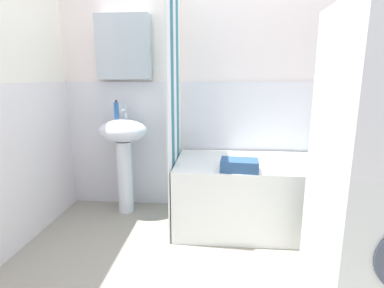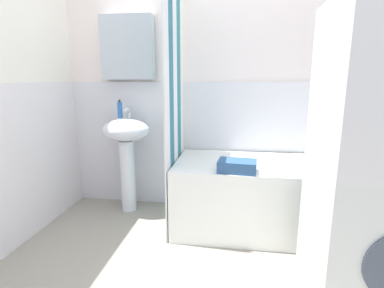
% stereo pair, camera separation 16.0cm
% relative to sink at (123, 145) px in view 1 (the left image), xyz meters
% --- Properties ---
extents(wall_back_tiled, '(3.60, 0.18, 2.40)m').
position_rel_sink_xyz_m(wall_back_tiled, '(0.89, 0.23, 0.50)').
color(wall_back_tiled, white).
rests_on(wall_back_tiled, ground_plane).
extents(sink, '(0.44, 0.34, 0.87)m').
position_rel_sink_xyz_m(sink, '(0.00, 0.00, 0.00)').
color(sink, white).
rests_on(sink, ground_plane).
extents(faucet, '(0.03, 0.12, 0.12)m').
position_rel_sink_xyz_m(faucet, '(-0.00, 0.08, 0.29)').
color(faucet, silver).
rests_on(faucet, sink).
extents(soap_dispenser, '(0.05, 0.05, 0.17)m').
position_rel_sink_xyz_m(soap_dispenser, '(-0.07, 0.06, 0.31)').
color(soap_dispenser, '#295999').
rests_on(soap_dispenser, sink).
extents(bathtub, '(1.49, 0.73, 0.57)m').
position_rel_sink_xyz_m(bathtub, '(1.25, -0.18, -0.36)').
color(bathtub, white).
rests_on(bathtub, ground_plane).
extents(shower_curtain, '(0.01, 0.73, 2.00)m').
position_rel_sink_xyz_m(shower_curtain, '(0.50, -0.18, 0.36)').
color(shower_curtain, white).
rests_on(shower_curtain, ground_plane).
extents(lotion_bottle, '(0.06, 0.06, 0.20)m').
position_rel_sink_xyz_m(lotion_bottle, '(1.90, 0.14, 0.02)').
color(lotion_bottle, orange).
rests_on(lotion_bottle, bathtub).
extents(conditioner_bottle, '(0.06, 0.06, 0.20)m').
position_rel_sink_xyz_m(conditioner_bottle, '(1.78, 0.09, 0.02)').
color(conditioner_bottle, '#1C7C5B').
rests_on(conditioner_bottle, bathtub).
extents(towel_folded, '(0.29, 0.20, 0.08)m').
position_rel_sink_xyz_m(towel_folded, '(1.01, -0.44, -0.03)').
color(towel_folded, '#2E5182').
rests_on(towel_folded, bathtub).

